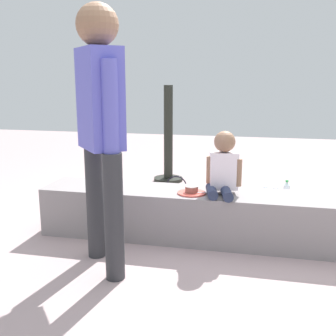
% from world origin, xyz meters
% --- Properties ---
extents(ground_plane, '(12.00, 12.00, 0.00)m').
position_xyz_m(ground_plane, '(0.00, 0.00, 0.00)').
color(ground_plane, '#AC9394').
extents(concrete_ledge, '(2.65, 0.44, 0.39)m').
position_xyz_m(concrete_ledge, '(0.00, 0.00, 0.20)').
color(concrete_ledge, gray).
rests_on(concrete_ledge, ground_plane).
extents(child_seated, '(0.28, 0.34, 0.48)m').
position_xyz_m(child_seated, '(0.12, -0.02, 0.60)').
color(child_seated, '#262E49').
rests_on(child_seated, concrete_ledge).
extents(adult_standing, '(0.39, 0.41, 1.71)m').
position_xyz_m(adult_standing, '(-0.61, -0.63, 1.03)').
color(adult_standing, '#2D2D31').
rests_on(adult_standing, ground_plane).
extents(cake_plate, '(0.22, 0.22, 0.07)m').
position_xyz_m(cake_plate, '(-0.11, -0.07, 0.41)').
color(cake_plate, '#E0594C').
rests_on(cake_plate, concrete_ledge).
extents(gift_bag, '(0.19, 0.08, 0.36)m').
position_xyz_m(gift_bag, '(0.50, 0.39, 0.16)').
color(gift_bag, '#4C99E0').
rests_on(gift_bag, ground_plane).
extents(railing_post, '(0.36, 0.36, 1.18)m').
position_xyz_m(railing_post, '(-0.71, 1.79, 0.45)').
color(railing_post, black).
rests_on(railing_post, ground_plane).
extents(water_bottle_near_gift, '(0.07, 0.07, 0.24)m').
position_xyz_m(water_bottle_near_gift, '(0.68, 1.18, 0.11)').
color(water_bottle_near_gift, silver).
rests_on(water_bottle_near_gift, ground_plane).
extents(party_cup_red, '(0.08, 0.08, 0.12)m').
position_xyz_m(party_cup_red, '(-0.08, 1.16, 0.06)').
color(party_cup_red, red).
rests_on(party_cup_red, ground_plane).
extents(handbag_black_leather, '(0.28, 0.13, 0.33)m').
position_xyz_m(handbag_black_leather, '(-0.39, 0.74, 0.12)').
color(handbag_black_leather, black).
rests_on(handbag_black_leather, ground_plane).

